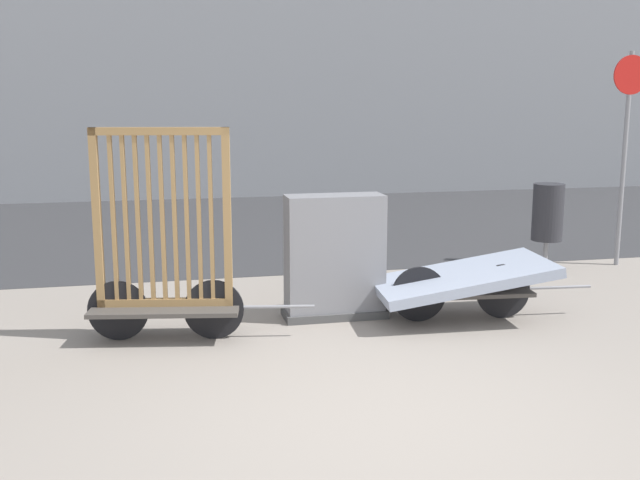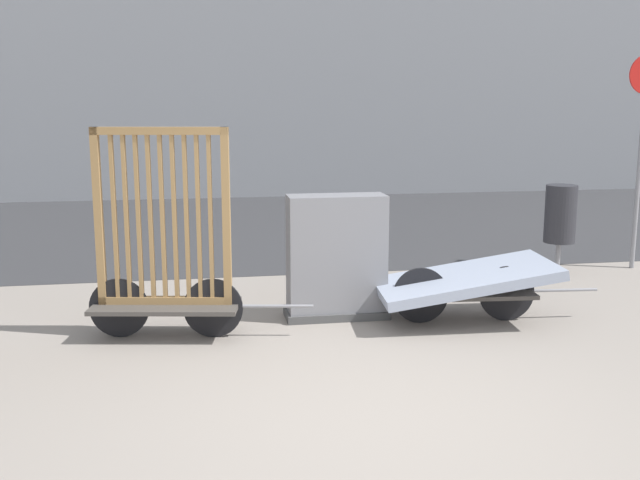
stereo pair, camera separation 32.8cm
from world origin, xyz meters
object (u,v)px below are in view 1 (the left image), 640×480
object	(u,v)px
bike_cart_with_bedframe	(165,264)
trash_bin	(548,213)
sign_post	(626,133)
bike_cart_with_mattress	(462,281)
utility_cabinet	(335,261)

from	to	relation	value
bike_cart_with_bedframe	trash_bin	world-z (taller)	bike_cart_with_bedframe
sign_post	trash_bin	bearing A→B (deg)	179.64
bike_cart_with_mattress	sign_post	distance (m)	3.86
bike_cart_with_bedframe	bike_cart_with_mattress	bearing A→B (deg)	10.04
trash_bin	sign_post	distance (m)	1.47
bike_cart_with_mattress	sign_post	xyz separation A→B (m)	(3.06, 1.92, 1.36)
utility_cabinet	trash_bin	distance (m)	3.59
utility_cabinet	bike_cart_with_bedframe	bearing A→B (deg)	-167.45
bike_cart_with_mattress	trash_bin	distance (m)	2.80
bike_cart_with_bedframe	utility_cabinet	distance (m)	1.73
utility_cabinet	trash_bin	size ratio (longest dim) A/B	1.12
bike_cart_with_mattress	utility_cabinet	size ratio (longest dim) A/B	1.81
utility_cabinet	sign_post	size ratio (longest dim) A/B	0.45
bike_cart_with_mattress	sign_post	size ratio (longest dim) A/B	0.81
utility_cabinet	sign_post	distance (m)	4.71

